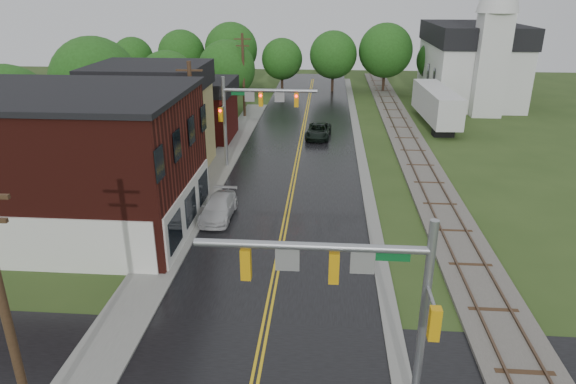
# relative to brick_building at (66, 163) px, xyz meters

# --- Properties ---
(main_road) EXTENTS (10.00, 90.00, 0.02)m
(main_road) POSITION_rel_brick_building_xyz_m (12.48, 15.00, -4.15)
(main_road) COLOR black
(main_road) RESTS_ON ground
(curb_right) EXTENTS (0.80, 70.00, 0.12)m
(curb_right) POSITION_rel_brick_building_xyz_m (17.88, 20.00, -4.15)
(curb_right) COLOR gray
(curb_right) RESTS_ON ground
(sidewalk_left) EXTENTS (2.40, 50.00, 0.12)m
(sidewalk_left) POSITION_rel_brick_building_xyz_m (6.28, 10.00, -4.15)
(sidewalk_left) COLOR gray
(sidewalk_left) RESTS_ON ground
(brick_building) EXTENTS (14.30, 10.30, 8.30)m
(brick_building) POSITION_rel_brick_building_xyz_m (0.00, 0.00, 0.00)
(brick_building) COLOR #43130E
(brick_building) RESTS_ON ground
(yellow_house) EXTENTS (8.00, 7.00, 6.40)m
(yellow_house) POSITION_rel_brick_building_xyz_m (1.48, 11.00, -0.95)
(yellow_house) COLOR tan
(yellow_house) RESTS_ON ground
(darkred_building) EXTENTS (7.00, 6.00, 4.40)m
(darkred_building) POSITION_rel_brick_building_xyz_m (2.48, 20.00, -1.95)
(darkred_building) COLOR #3F0F0C
(darkred_building) RESTS_ON ground
(church) EXTENTS (10.40, 18.40, 20.00)m
(church) POSITION_rel_brick_building_xyz_m (32.48, 38.74, 1.68)
(church) COLOR silver
(church) RESTS_ON ground
(railroad) EXTENTS (3.20, 80.00, 0.30)m
(railroad) POSITION_rel_brick_building_xyz_m (22.48, 20.00, -4.05)
(railroad) COLOR #59544C
(railroad) RESTS_ON ground
(traffic_signal_near) EXTENTS (7.34, 0.30, 7.20)m
(traffic_signal_near) POSITION_rel_brick_building_xyz_m (15.96, -13.00, 0.82)
(traffic_signal_near) COLOR gray
(traffic_signal_near) RESTS_ON ground
(traffic_signal_far) EXTENTS (7.34, 0.43, 7.20)m
(traffic_signal_far) POSITION_rel_brick_building_xyz_m (9.01, 12.00, 0.82)
(traffic_signal_far) COLOR gray
(traffic_signal_far) RESTS_ON ground
(utility_pole_a) EXTENTS (1.80, 0.28, 9.00)m
(utility_pole_a) POSITION_rel_brick_building_xyz_m (5.68, -15.00, 0.57)
(utility_pole_a) COLOR #382616
(utility_pole_a) RESTS_ON ground
(utility_pole_b) EXTENTS (1.80, 0.28, 9.00)m
(utility_pole_b) POSITION_rel_brick_building_xyz_m (5.68, 7.00, 0.57)
(utility_pole_b) COLOR #382616
(utility_pole_b) RESTS_ON ground
(utility_pole_c) EXTENTS (1.80, 0.28, 9.00)m
(utility_pole_c) POSITION_rel_brick_building_xyz_m (5.68, 29.00, 0.57)
(utility_pole_c) COLOR #382616
(utility_pole_c) RESTS_ON ground
(tree_left_a) EXTENTS (6.80, 6.80, 8.67)m
(tree_left_a) POSITION_rel_brick_building_xyz_m (-7.36, 6.90, 0.96)
(tree_left_a) COLOR black
(tree_left_a) RESTS_ON ground
(tree_left_b) EXTENTS (7.60, 7.60, 9.69)m
(tree_left_b) POSITION_rel_brick_building_xyz_m (-5.36, 16.90, 1.57)
(tree_left_b) COLOR black
(tree_left_b) RESTS_ON ground
(tree_left_c) EXTENTS (6.00, 6.00, 7.65)m
(tree_left_c) POSITION_rel_brick_building_xyz_m (-1.36, 24.90, 0.36)
(tree_left_c) COLOR black
(tree_left_c) RESTS_ON ground
(tree_left_e) EXTENTS (6.40, 6.40, 8.16)m
(tree_left_e) POSITION_rel_brick_building_xyz_m (3.64, 30.90, 0.66)
(tree_left_e) COLOR black
(tree_left_e) RESTS_ON ground
(suv_dark) EXTENTS (2.55, 4.91, 1.32)m
(suv_dark) POSITION_rel_brick_building_xyz_m (14.08, 21.07, -3.49)
(suv_dark) COLOR black
(suv_dark) RESTS_ON ground
(pickup_white) EXTENTS (1.94, 4.55, 1.31)m
(pickup_white) POSITION_rel_brick_building_xyz_m (8.25, 2.19, -3.50)
(pickup_white) COLOR silver
(pickup_white) RESTS_ON ground
(semi_trailer) EXTENTS (3.17, 12.11, 3.80)m
(semi_trailer) POSITION_rel_brick_building_xyz_m (26.17, 27.02, -1.89)
(semi_trailer) COLOR black
(semi_trailer) RESTS_ON ground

